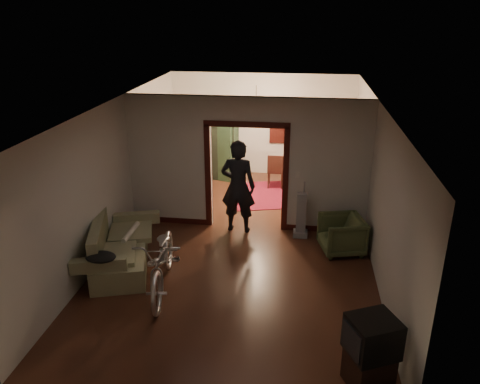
% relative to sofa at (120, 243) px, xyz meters
% --- Properties ---
extents(floor, '(5.00, 8.50, 0.01)m').
position_rel_sofa_xyz_m(floor, '(2.07, 1.21, -0.46)').
color(floor, '#331910').
rests_on(floor, ground).
extents(ceiling, '(5.00, 8.50, 0.01)m').
position_rel_sofa_xyz_m(ceiling, '(2.07, 1.21, 2.34)').
color(ceiling, white).
rests_on(ceiling, floor).
extents(wall_back, '(5.00, 0.02, 2.80)m').
position_rel_sofa_xyz_m(wall_back, '(2.07, 5.46, 0.94)').
color(wall_back, beige).
rests_on(wall_back, floor).
extents(wall_left, '(0.02, 8.50, 2.80)m').
position_rel_sofa_xyz_m(wall_left, '(-0.43, 1.21, 0.94)').
color(wall_left, beige).
rests_on(wall_left, floor).
extents(wall_right, '(0.02, 8.50, 2.80)m').
position_rel_sofa_xyz_m(wall_right, '(4.57, 1.21, 0.94)').
color(wall_right, beige).
rests_on(wall_right, floor).
extents(partition_wall, '(5.00, 0.14, 2.80)m').
position_rel_sofa_xyz_m(partition_wall, '(2.07, 1.96, 0.94)').
color(partition_wall, beige).
rests_on(partition_wall, floor).
extents(door_casing, '(1.74, 0.20, 2.32)m').
position_rel_sofa_xyz_m(door_casing, '(2.07, 1.96, 0.64)').
color(door_casing, '#330F0B').
rests_on(door_casing, floor).
extents(far_window, '(0.98, 0.06, 1.28)m').
position_rel_sofa_xyz_m(far_window, '(2.77, 5.42, 1.09)').
color(far_window, black).
rests_on(far_window, wall_back).
extents(chandelier, '(0.24, 0.24, 0.24)m').
position_rel_sofa_xyz_m(chandelier, '(2.07, 3.71, 1.89)').
color(chandelier, '#FFE0A5').
rests_on(chandelier, ceiling).
extents(light_switch, '(0.08, 0.01, 0.12)m').
position_rel_sofa_xyz_m(light_switch, '(3.12, 1.88, 0.79)').
color(light_switch, silver).
rests_on(light_switch, partition_wall).
extents(sofa, '(1.45, 2.18, 0.92)m').
position_rel_sofa_xyz_m(sofa, '(0.00, 0.00, 0.00)').
color(sofa, '#696C48').
rests_on(sofa, floor).
extents(rolled_paper, '(0.10, 0.76, 0.10)m').
position_rel_sofa_xyz_m(rolled_paper, '(0.10, 0.30, 0.07)').
color(rolled_paper, beige).
rests_on(rolled_paper, sofa).
extents(jacket, '(0.49, 0.37, 0.14)m').
position_rel_sofa_xyz_m(jacket, '(0.05, -0.91, 0.22)').
color(jacket, black).
rests_on(jacket, sofa).
extents(bicycle, '(1.02, 2.16, 1.09)m').
position_rel_sofa_xyz_m(bicycle, '(1.00, -0.64, 0.08)').
color(bicycle, silver).
rests_on(bicycle, floor).
extents(armchair, '(0.95, 0.94, 0.72)m').
position_rel_sofa_xyz_m(armchair, '(4.02, 1.07, -0.10)').
color(armchair, '#44522E').
rests_on(armchair, floor).
extents(tv_stand, '(0.65, 0.63, 0.46)m').
position_rel_sofa_xyz_m(tv_stand, '(4.14, -2.39, -0.23)').
color(tv_stand, black).
rests_on(tv_stand, floor).
extents(crt_tv, '(0.72, 0.70, 0.49)m').
position_rel_sofa_xyz_m(crt_tv, '(4.14, -2.39, 0.27)').
color(crt_tv, black).
rests_on(crt_tv, tv_stand).
extents(vacuum, '(0.35, 0.32, 0.96)m').
position_rel_sofa_xyz_m(vacuum, '(3.24, 1.61, 0.02)').
color(vacuum, gray).
rests_on(vacuum, floor).
extents(person, '(0.76, 0.53, 1.98)m').
position_rel_sofa_xyz_m(person, '(1.92, 1.73, 0.53)').
color(person, black).
rests_on(person, floor).
extents(oriental_rug, '(1.84, 2.16, 0.01)m').
position_rel_sofa_xyz_m(oriental_rug, '(2.24, 3.76, -0.45)').
color(oriental_rug, maroon).
rests_on(oriental_rug, floor).
extents(locker, '(1.07, 0.79, 1.91)m').
position_rel_sofa_xyz_m(locker, '(0.94, 4.94, 0.50)').
color(locker, '#1C301E').
rests_on(locker, floor).
extents(globe, '(0.26, 0.26, 0.26)m').
position_rel_sofa_xyz_m(globe, '(0.94, 4.94, 1.48)').
color(globe, '#1E5972').
rests_on(globe, locker).
extents(desk, '(1.07, 0.82, 0.70)m').
position_rel_sofa_xyz_m(desk, '(3.34, 4.84, -0.11)').
color(desk, black).
rests_on(desk, floor).
extents(desk_chair, '(0.42, 0.42, 0.92)m').
position_rel_sofa_xyz_m(desk_chair, '(2.54, 4.39, -0.00)').
color(desk_chair, black).
rests_on(desk_chair, floor).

